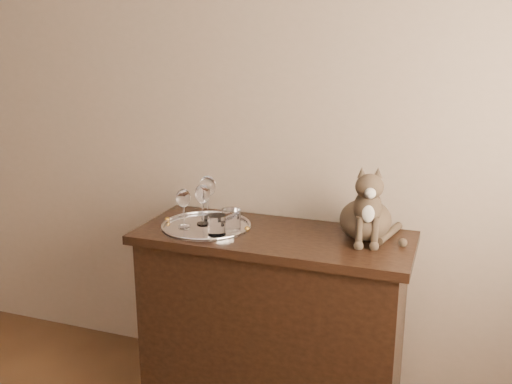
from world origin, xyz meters
TOP-DOWN VIEW (x-y plane):
  - wall_back at (0.00, 2.25)m, footprint 4.00×0.10m
  - sideboard at (0.60, 1.94)m, footprint 1.20×0.50m
  - tray at (0.30, 1.91)m, footprint 0.40×0.40m
  - wine_glass_b at (0.26, 2.02)m, footprint 0.08×0.08m
  - wine_glass_c at (0.21, 1.87)m, footprint 0.07×0.07m
  - wine_glass_d at (0.27, 1.93)m, footprint 0.07×0.07m
  - tumbler_a at (0.39, 1.82)m, footprint 0.08×0.08m
  - tumbler_c at (0.42, 1.90)m, footprint 0.08×0.08m
  - cat at (0.98, 2.01)m, footprint 0.39×0.37m

SIDE VIEW (x-z plane):
  - sideboard at x=0.60m, z-range 0.00..0.85m
  - tray at x=0.30m, z-range 0.85..0.86m
  - tumbler_a at x=0.39m, z-range 0.86..0.95m
  - tumbler_c at x=0.42m, z-range 0.86..0.95m
  - wine_glass_c at x=0.21m, z-range 0.86..1.03m
  - wine_glass_d at x=0.27m, z-range 0.86..1.04m
  - wine_glass_b at x=0.26m, z-range 0.86..1.06m
  - cat at x=0.98m, z-range 0.85..1.18m
  - wall_back at x=0.00m, z-range 0.00..2.70m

